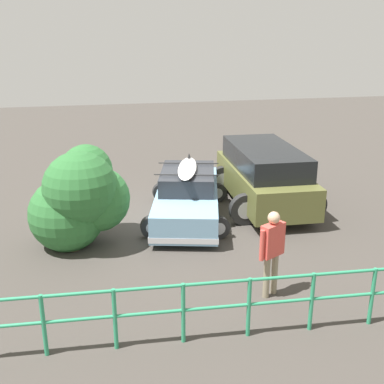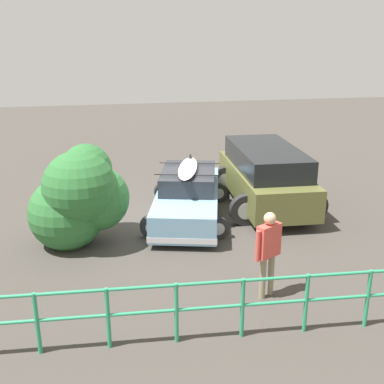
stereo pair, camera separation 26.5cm
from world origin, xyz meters
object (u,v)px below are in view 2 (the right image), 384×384
suv_car (265,175)px  bush_near_left (80,197)px  sedan_car (188,196)px  person_bystander (268,247)px

suv_car → bush_near_left: (5.20, 1.73, 0.27)m
sedan_car → bush_near_left: bearing=23.2°
suv_car → bush_near_left: 5.48m
sedan_car → person_bystander: bearing=99.8°
suv_car → person_bystander: size_ratio=2.72×
bush_near_left → sedan_car: bearing=-156.8°
sedan_car → bush_near_left: 3.12m
suv_car → bush_near_left: size_ratio=1.93×
sedan_car → suv_car: (-2.38, -0.52, 0.30)m
bush_near_left → person_bystander: bearing=138.5°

